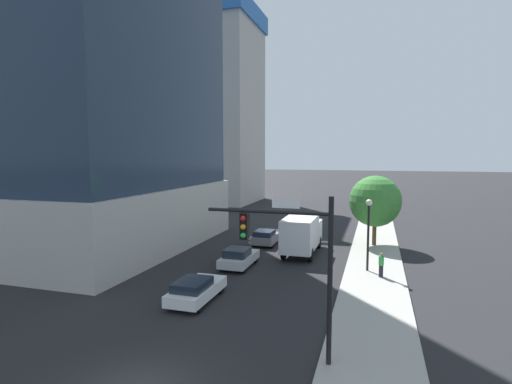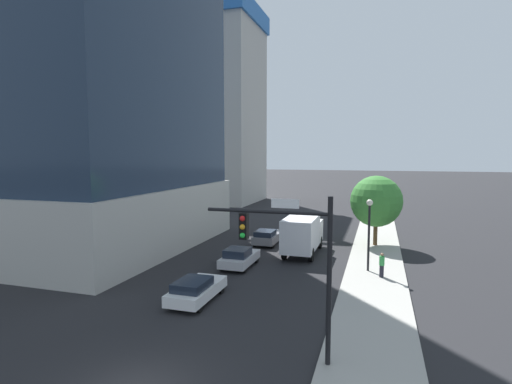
{
  "view_description": "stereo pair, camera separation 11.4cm",
  "coord_description": "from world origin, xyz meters",
  "px_view_note": "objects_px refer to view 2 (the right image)",
  "views": [
    {
      "loc": [
        7.76,
        -11.09,
        8.26
      ],
      "look_at": [
        1.62,
        9.02,
        6.26
      ],
      "focal_mm": 27.92,
      "sensor_mm": 36.0,
      "label": 1
    },
    {
      "loc": [
        7.87,
        -11.06,
        8.26
      ],
      "look_at": [
        1.62,
        9.02,
        6.26
      ],
      "focal_mm": 27.92,
      "sensor_mm": 36.0,
      "label": 2
    }
  ],
  "objects_px": {
    "street_tree": "(376,201)",
    "pedestrian_green_shirt": "(382,265)",
    "street_lamp": "(369,223)",
    "car_gray": "(268,236)",
    "traffic_light_pole": "(291,250)",
    "car_silver": "(239,257)",
    "construction_building": "(219,99)",
    "box_truck": "(302,233)",
    "car_white": "(196,289)"
  },
  "relations": [
    {
      "from": "car_silver",
      "to": "box_truck",
      "type": "relative_size",
      "value": 0.62
    },
    {
      "from": "construction_building",
      "to": "car_silver",
      "type": "distance_m",
      "value": 44.8
    },
    {
      "from": "construction_building",
      "to": "pedestrian_green_shirt",
      "type": "relative_size",
      "value": 24.65
    },
    {
      "from": "car_gray",
      "to": "pedestrian_green_shirt",
      "type": "bearing_deg",
      "value": -37.75
    },
    {
      "from": "car_silver",
      "to": "pedestrian_green_shirt",
      "type": "height_order",
      "value": "pedestrian_green_shirt"
    },
    {
      "from": "street_tree",
      "to": "car_gray",
      "type": "relative_size",
      "value": 1.39
    },
    {
      "from": "construction_building",
      "to": "box_truck",
      "type": "bearing_deg",
      "value": -57.47
    },
    {
      "from": "traffic_light_pole",
      "to": "car_silver",
      "type": "xyz_separation_m",
      "value": [
        -6.45,
        12.05,
        -3.83
      ]
    },
    {
      "from": "car_white",
      "to": "pedestrian_green_shirt",
      "type": "xyz_separation_m",
      "value": [
        9.97,
        7.28,
        0.28
      ]
    },
    {
      "from": "construction_building",
      "to": "car_silver",
      "type": "relative_size",
      "value": 9.74
    },
    {
      "from": "pedestrian_green_shirt",
      "to": "car_white",
      "type": "bearing_deg",
      "value": -143.89
    },
    {
      "from": "construction_building",
      "to": "car_silver",
      "type": "xyz_separation_m",
      "value": [
        17.12,
        -37.7,
        -17.1
      ]
    },
    {
      "from": "street_tree",
      "to": "box_truck",
      "type": "distance_m",
      "value": 7.77
    },
    {
      "from": "street_tree",
      "to": "car_silver",
      "type": "relative_size",
      "value": 1.51
    },
    {
      "from": "construction_building",
      "to": "pedestrian_green_shirt",
      "type": "height_order",
      "value": "construction_building"
    },
    {
      "from": "traffic_light_pole",
      "to": "car_gray",
      "type": "bearing_deg",
      "value": 108.01
    },
    {
      "from": "street_lamp",
      "to": "pedestrian_green_shirt",
      "type": "distance_m",
      "value": 2.96
    },
    {
      "from": "car_gray",
      "to": "car_white",
      "type": "xyz_separation_m",
      "value": [
        0.0,
        -15.0,
        -0.02
      ]
    },
    {
      "from": "street_lamp",
      "to": "car_white",
      "type": "distance_m",
      "value": 12.77
    },
    {
      "from": "street_tree",
      "to": "pedestrian_green_shirt",
      "type": "relative_size",
      "value": 3.82
    },
    {
      "from": "box_truck",
      "to": "pedestrian_green_shirt",
      "type": "xyz_separation_m",
      "value": [
        6.24,
        -4.93,
        -0.81
      ]
    },
    {
      "from": "traffic_light_pole",
      "to": "street_lamp",
      "type": "height_order",
      "value": "traffic_light_pole"
    },
    {
      "from": "car_white",
      "to": "box_truck",
      "type": "xyz_separation_m",
      "value": [
        3.74,
        12.21,
        1.08
      ]
    },
    {
      "from": "pedestrian_green_shirt",
      "to": "construction_building",
      "type": "bearing_deg",
      "value": 125.75
    },
    {
      "from": "street_lamp",
      "to": "car_gray",
      "type": "bearing_deg",
      "value": 144.57
    },
    {
      "from": "car_gray",
      "to": "traffic_light_pole",
      "type": "bearing_deg",
      "value": -71.99
    },
    {
      "from": "street_lamp",
      "to": "pedestrian_green_shirt",
      "type": "bearing_deg",
      "value": -54.59
    },
    {
      "from": "construction_building",
      "to": "street_lamp",
      "type": "distance_m",
      "value": 47.06
    },
    {
      "from": "traffic_light_pole",
      "to": "car_silver",
      "type": "relative_size",
      "value": 1.58
    },
    {
      "from": "car_white",
      "to": "construction_building",
      "type": "bearing_deg",
      "value": 110.86
    },
    {
      "from": "construction_building",
      "to": "car_silver",
      "type": "height_order",
      "value": "construction_building"
    },
    {
      "from": "traffic_light_pole",
      "to": "street_tree",
      "type": "xyz_separation_m",
      "value": [
        3.0,
        21.78,
        -0.46
      ]
    },
    {
      "from": "street_lamp",
      "to": "car_white",
      "type": "height_order",
      "value": "street_lamp"
    },
    {
      "from": "car_gray",
      "to": "box_truck",
      "type": "distance_m",
      "value": 4.78
    },
    {
      "from": "street_tree",
      "to": "pedestrian_green_shirt",
      "type": "xyz_separation_m",
      "value": [
        0.52,
        -9.67,
        -3.12
      ]
    },
    {
      "from": "car_silver",
      "to": "pedestrian_green_shirt",
      "type": "xyz_separation_m",
      "value": [
        9.97,
        0.07,
        0.26
      ]
    },
    {
      "from": "traffic_light_pole",
      "to": "car_gray",
      "type": "xyz_separation_m",
      "value": [
        -6.45,
        19.84,
        -3.83
      ]
    },
    {
      "from": "car_gray",
      "to": "car_white",
      "type": "distance_m",
      "value": 15.0
    },
    {
      "from": "traffic_light_pole",
      "to": "street_tree",
      "type": "relative_size",
      "value": 1.05
    },
    {
      "from": "street_tree",
      "to": "car_gray",
      "type": "xyz_separation_m",
      "value": [
        -9.45,
        -1.95,
        -3.37
      ]
    },
    {
      "from": "box_truck",
      "to": "pedestrian_green_shirt",
      "type": "distance_m",
      "value": 7.99
    },
    {
      "from": "car_white",
      "to": "box_truck",
      "type": "height_order",
      "value": "box_truck"
    },
    {
      "from": "construction_building",
      "to": "street_tree",
      "type": "bearing_deg",
      "value": -46.47
    },
    {
      "from": "traffic_light_pole",
      "to": "car_silver",
      "type": "bearing_deg",
      "value": 118.16
    },
    {
      "from": "car_silver",
      "to": "street_tree",
      "type": "bearing_deg",
      "value": 45.85
    },
    {
      "from": "street_lamp",
      "to": "car_gray",
      "type": "height_order",
      "value": "street_lamp"
    },
    {
      "from": "street_lamp",
      "to": "car_silver",
      "type": "bearing_deg",
      "value": -171.66
    },
    {
      "from": "street_lamp",
      "to": "street_tree",
      "type": "xyz_separation_m",
      "value": [
        0.38,
        8.4,
        0.6
      ]
    },
    {
      "from": "car_white",
      "to": "street_lamp",
      "type": "bearing_deg",
      "value": 43.27
    },
    {
      "from": "car_white",
      "to": "pedestrian_green_shirt",
      "type": "height_order",
      "value": "pedestrian_green_shirt"
    }
  ]
}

